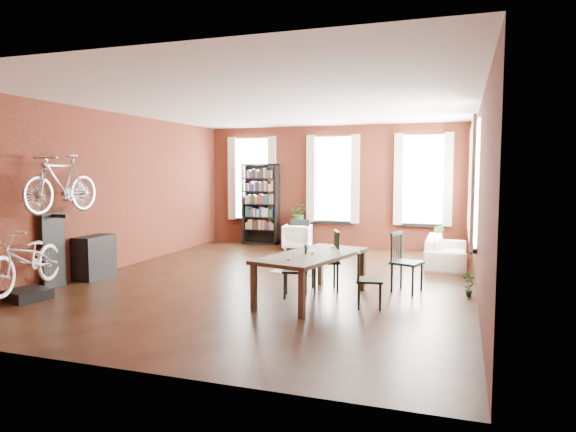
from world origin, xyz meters
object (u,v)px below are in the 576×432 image
at_px(dining_chair_a, 295,270).
at_px(console_table, 94,257).
at_px(bicycle_floor, 26,230).
at_px(dining_table, 312,277).
at_px(cream_sofa, 447,246).
at_px(plant_stand, 300,235).
at_px(dining_chair_b, 325,261).
at_px(bike_trainer, 28,294).
at_px(dining_chair_c, 370,280).
at_px(dining_chair_d, 407,262).
at_px(white_armchair, 297,236).
at_px(bookshelf, 261,204).

distance_m(dining_chair_a, console_table, 4.03).
bearing_deg(dining_chair_a, bicycle_floor, -82.65).
distance_m(dining_table, cream_sofa, 4.20).
bearing_deg(plant_stand, bicycle_floor, -108.82).
bearing_deg(cream_sofa, dining_chair_b, 148.52).
bearing_deg(dining_table, bike_trainer, -147.01).
height_order(console_table, plant_stand, console_table).
height_order(dining_chair_b, bicycle_floor, bicycle_floor).
xyz_separation_m(dining_chair_c, bicycle_floor, (-5.16, -1.23, 0.68)).
bearing_deg(console_table, dining_table, -3.18).
relative_size(dining_chair_a, dining_chair_d, 0.88).
xyz_separation_m(dining_table, dining_chair_d, (1.35, 1.02, 0.13)).
bearing_deg(bike_trainer, dining_chair_d, 23.87).
xyz_separation_m(dining_chair_b, console_table, (-4.35, -0.44, -0.10)).
bearing_deg(bike_trainer, white_armchair, 68.75).
distance_m(dining_chair_b, bookshelf, 5.70).
bearing_deg(bike_trainer, dining_chair_a, 21.27).
bearing_deg(bike_trainer, bicycle_floor, 100.32).
bearing_deg(white_armchair, dining_chair_a, 98.70).
bearing_deg(console_table, cream_sofa, 29.33).
xyz_separation_m(dining_chair_b, plant_stand, (-1.92, 4.73, -0.20)).
bearing_deg(dining_chair_d, bike_trainer, 131.86).
height_order(cream_sofa, console_table, cream_sofa).
bearing_deg(white_armchair, console_table, 52.26).
bearing_deg(dining_chair_c, console_table, 75.97).
relative_size(white_armchair, console_table, 0.89).
relative_size(dining_table, dining_chair_b, 2.12).
bearing_deg(plant_stand, dining_table, -70.67).
relative_size(console_table, bicycle_floor, 0.43).
height_order(white_armchair, console_table, console_table).
height_order(dining_chair_d, plant_stand, dining_chair_d).
height_order(dining_table, plant_stand, dining_table).
distance_m(dining_chair_c, bookshelf, 6.93).
relative_size(dining_table, plant_stand, 3.51).
relative_size(white_armchair, bicycle_floor, 0.38).
bearing_deg(bicycle_floor, dining_table, 5.18).
distance_m(bike_trainer, bicycle_floor, 1.01).
xyz_separation_m(dining_chair_b, white_armchair, (-1.81, 4.14, -0.15)).
distance_m(dining_chair_d, cream_sofa, 2.78).
relative_size(bookshelf, bike_trainer, 3.90).
height_order(dining_chair_a, bike_trainer, dining_chair_a).
relative_size(console_table, plant_stand, 1.32).
bearing_deg(dining_chair_c, dining_chair_d, -28.19).
distance_m(dining_chair_a, dining_chair_d, 1.90).
xyz_separation_m(cream_sofa, bike_trainer, (-6.12, -5.19, -0.32)).
xyz_separation_m(cream_sofa, plant_stand, (-3.80, 1.67, -0.10)).
xyz_separation_m(dining_chair_b, dining_chair_c, (0.91, -0.87, -0.09)).
xyz_separation_m(dining_chair_a, cream_sofa, (2.21, 3.66, -0.02)).
height_order(dining_table, dining_chair_c, dining_chair_c).
relative_size(cream_sofa, console_table, 2.60).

